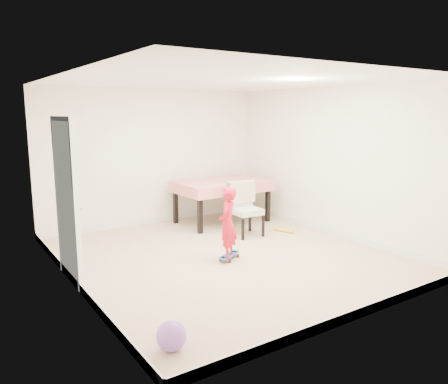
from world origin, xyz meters
TOP-DOWN VIEW (x-y plane):
  - ground at (0.00, 0.00)m, footprint 5.00×5.00m
  - ceiling at (0.00, 0.00)m, footprint 4.50×5.00m
  - wall_back at (0.00, 2.48)m, footprint 4.50×0.04m
  - wall_front at (0.00, -2.48)m, footprint 4.50×0.04m
  - wall_left at (-2.23, 0.00)m, footprint 0.04×5.00m
  - wall_right at (2.23, 0.00)m, footprint 0.04×5.00m
  - door at (-2.22, 0.30)m, footprint 0.11×0.94m
  - baseboard_back at (0.00, 2.49)m, footprint 4.50×0.02m
  - baseboard_front at (0.00, -2.49)m, footprint 4.50×0.02m
  - baseboard_left at (-2.24, 0.00)m, footprint 0.02×5.00m
  - baseboard_right at (2.24, 0.00)m, footprint 0.02×5.00m
  - dining_table at (1.10, 1.77)m, footprint 1.80×1.15m
  - dining_chair at (0.93, 0.73)m, footprint 0.56×0.63m
  - skateboard at (-0.05, -0.16)m, footprint 0.53×0.40m
  - child at (-0.10, -0.20)m, footprint 0.46×0.44m
  - balloon at (-1.91, -1.96)m, footprint 0.28×0.28m
  - foam_toy at (1.63, 0.53)m, footprint 0.19×0.40m

SIDE VIEW (x-z plane):
  - ground at x=0.00m, z-range 0.00..0.00m
  - foam_toy at x=1.63m, z-range 0.00..0.06m
  - skateboard at x=-0.05m, z-range 0.00..0.08m
  - baseboard_back at x=0.00m, z-range 0.00..0.12m
  - baseboard_front at x=0.00m, z-range 0.00..0.12m
  - baseboard_left at x=-2.24m, z-range 0.00..0.12m
  - baseboard_right at x=2.24m, z-range 0.00..0.12m
  - balloon at x=-1.91m, z-range 0.00..0.28m
  - dining_table at x=1.10m, z-range 0.00..0.84m
  - dining_chair at x=0.93m, z-range 0.00..0.95m
  - child at x=-0.10m, z-range 0.00..1.06m
  - door at x=-2.22m, z-range -0.03..2.08m
  - wall_back at x=0.00m, z-range 0.00..2.60m
  - wall_front at x=0.00m, z-range 0.00..2.60m
  - wall_left at x=-2.23m, z-range 0.00..2.60m
  - wall_right at x=2.23m, z-range 0.00..2.60m
  - ceiling at x=0.00m, z-range 2.56..2.60m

